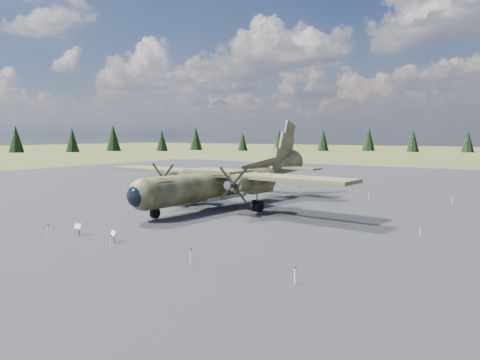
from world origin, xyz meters
The scene contains 7 objects.
ground centered at (0.00, 0.00, 0.00)m, with size 500.00×500.00×0.00m, color brown.
apron centered at (0.00, 10.00, 0.00)m, with size 120.00×120.00×0.04m, color #515055.
transport_plane centered at (-1.75, 3.50, 2.53)m, with size 26.74×24.23×8.80m.
info_placard_left centered at (-2.70, -12.15, 0.54)m, with size 0.55×0.32×0.81m.
info_placard_right centered at (0.82, -12.24, 0.49)m, with size 0.50×0.29×0.74m.
barrier_fence centered at (-0.46, -0.08, 0.51)m, with size 33.12×29.62×0.85m.
treeline centered at (-0.23, -5.21, 4.71)m, with size 328.80×331.48×10.90m.
Camera 1 is at (23.07, -31.97, 6.72)m, focal length 35.00 mm.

